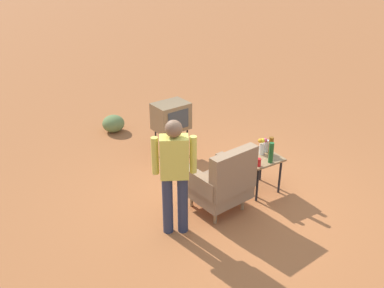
% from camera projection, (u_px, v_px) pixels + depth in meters
% --- Properties ---
extents(ground_plane, '(60.00, 60.00, 0.00)m').
position_uv_depth(ground_plane, '(228.00, 204.00, 6.46)').
color(ground_plane, '#AD6033').
extents(armchair, '(0.85, 0.86, 1.06)m').
position_uv_depth(armchair, '(222.00, 182.00, 6.09)').
color(armchair, '#937047').
rests_on(armchair, ground).
extents(side_table, '(0.56, 0.56, 0.60)m').
position_uv_depth(side_table, '(260.00, 161.00, 6.60)').
color(side_table, black).
rests_on(side_table, ground).
extents(tv_on_stand, '(0.63, 0.49, 1.03)m').
position_uv_depth(tv_on_stand, '(171.00, 117.00, 7.51)').
color(tv_on_stand, black).
rests_on(tv_on_stand, ground).
extents(person_standing, '(0.51, 0.36, 1.64)m').
position_uv_depth(person_standing, '(175.00, 171.00, 5.47)').
color(person_standing, '#2D3347').
rests_on(person_standing, ground).
extents(bottle_wine_green, '(0.07, 0.07, 0.32)m').
position_uv_depth(bottle_wine_green, '(271.00, 153.00, 6.33)').
color(bottle_wine_green, '#1E5623').
rests_on(bottle_wine_green, side_table).
extents(bottle_short_clear, '(0.06, 0.06, 0.20)m').
position_uv_depth(bottle_short_clear, '(267.00, 146.00, 6.66)').
color(bottle_short_clear, silver).
rests_on(bottle_short_clear, side_table).
extents(bottle_tall_amber, '(0.07, 0.07, 0.30)m').
position_uv_depth(bottle_tall_amber, '(271.00, 146.00, 6.54)').
color(bottle_tall_amber, brown).
rests_on(bottle_tall_amber, side_table).
extents(soda_can_red, '(0.07, 0.07, 0.12)m').
position_uv_depth(soda_can_red, '(259.00, 162.00, 6.27)').
color(soda_can_red, red).
rests_on(soda_can_red, side_table).
extents(flower_vase, '(0.15, 0.10, 0.27)m').
position_uv_depth(flower_vase, '(262.00, 145.00, 6.57)').
color(flower_vase, silver).
rests_on(flower_vase, side_table).
extents(shrub_far, '(0.45, 0.45, 0.35)m').
position_uv_depth(shrub_far, '(113.00, 124.00, 8.76)').
color(shrub_far, olive).
rests_on(shrub_far, ground).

